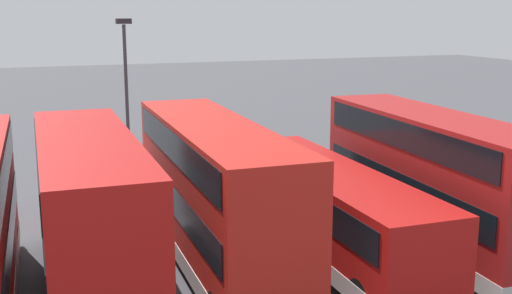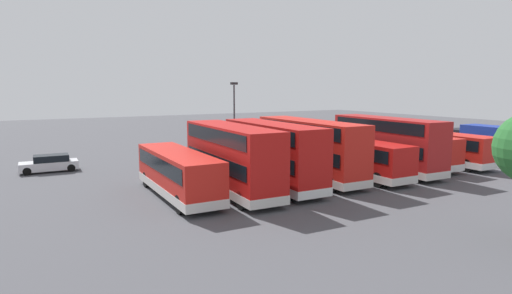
{
  "view_description": "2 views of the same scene",
  "coord_description": "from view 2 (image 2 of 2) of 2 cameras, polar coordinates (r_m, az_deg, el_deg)",
  "views": [
    {
      "loc": [
        7.33,
        27.82,
        7.9
      ],
      "look_at": [
        -2.64,
        1.74,
        1.96
      ],
      "focal_mm": 44.94,
      "sensor_mm": 36.0,
      "label": 1
    },
    {
      "loc": [
        21.11,
        35.24,
        7.0
      ],
      "look_at": [
        2.39,
        2.4,
        1.67
      ],
      "focal_mm": 29.39,
      "sensor_mm": 36.0,
      "label": 2
    }
  ],
  "objects": [
    {
      "name": "ground_plane",
      "position": [
        41.67,
        1.22,
        -1.65
      ],
      "size": [
        140.0,
        140.0,
        0.0
      ],
      "primitive_type": "plane",
      "color": "#47474C"
    },
    {
      "name": "bus_single_deck_near_end",
      "position": [
        42.22,
        23.65,
        0.03
      ],
      "size": [
        2.78,
        10.26,
        2.95
      ],
      "color": "red",
      "rests_on": "ground"
    },
    {
      "name": "bus_single_deck_second",
      "position": [
        40.04,
        19.6,
        -0.17
      ],
      "size": [
        2.91,
        10.37,
        2.95
      ],
      "color": "red",
      "rests_on": "ground"
    },
    {
      "name": "bus_double_decker_third",
      "position": [
        36.78,
        17.32,
        0.55
      ],
      "size": [
        3.09,
        10.89,
        4.55
      ],
      "color": "#A51919",
      "rests_on": "ground"
    },
    {
      "name": "bus_single_deck_fourth",
      "position": [
        34.52,
        12.81,
        -1.14
      ],
      "size": [
        2.78,
        11.24,
        2.95
      ],
      "color": "#B71411",
      "rests_on": "ground"
    },
    {
      "name": "bus_double_decker_fifth",
      "position": [
        32.56,
        7.25,
        -0.07
      ],
      "size": [
        2.93,
        11.48,
        4.55
      ],
      "color": "red",
      "rests_on": "ground"
    },
    {
      "name": "bus_double_decker_sixth",
      "position": [
        29.73,
        2.23,
        -0.79
      ],
      "size": [
        2.88,
        10.57,
        4.55
      ],
      "color": "#B71411",
      "rests_on": "ground"
    },
    {
      "name": "bus_double_decker_seventh",
      "position": [
        27.91,
        -3.38,
        -1.38
      ],
      "size": [
        2.96,
        10.73,
        4.55
      ],
      "color": "#B71411",
      "rests_on": "ground"
    },
    {
      "name": "bus_single_deck_far_end",
      "position": [
        27.49,
        -10.6,
        -3.4
      ],
      "size": [
        2.76,
        10.28,
        2.95
      ],
      "color": "red",
      "rests_on": "ground"
    },
    {
      "name": "box_truck_blue",
      "position": [
        49.08,
        28.56,
        0.85
      ],
      "size": [
        2.76,
        7.58,
        3.2
      ],
      "color": "navy",
      "rests_on": "ground"
    },
    {
      "name": "car_hatchback_silver",
      "position": [
        54.29,
        12.55,
        1.17
      ],
      "size": [
        4.32,
        4.63,
        1.43
      ],
      "color": "black",
      "rests_on": "ground"
    },
    {
      "name": "car_small_green",
      "position": [
        39.34,
        -26.27,
        -2.03
      ],
      "size": [
        4.54,
        1.94,
        1.43
      ],
      "color": "silver",
      "rests_on": "ground"
    },
    {
      "name": "lamp_post_tall",
      "position": [
        41.74,
        -2.98,
        4.52
      ],
      "size": [
        0.7,
        0.3,
        7.57
      ],
      "color": "#38383D",
      "rests_on": "ground"
    },
    {
      "name": "waste_bin_yellow",
      "position": [
        47.35,
        6.34,
        0.05
      ],
      "size": [
        0.6,
        0.6,
        0.95
      ],
      "primitive_type": "cylinder",
      "color": "#197F33",
      "rests_on": "ground"
    }
  ]
}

